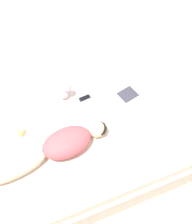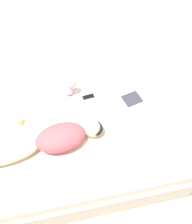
{
  "view_description": "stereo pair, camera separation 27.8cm",
  "coord_description": "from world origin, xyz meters",
  "px_view_note": "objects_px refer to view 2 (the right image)",
  "views": [
    {
      "loc": [
        1.38,
        -0.28,
        2.86
      ],
      "look_at": [
        -0.12,
        0.32,
        0.59
      ],
      "focal_mm": 42.0,
      "sensor_mm": 36.0,
      "label": 1
    },
    {
      "loc": [
        1.46,
        -0.01,
        2.86
      ],
      "look_at": [
        -0.12,
        0.32,
        0.59
      ],
      "focal_mm": 42.0,
      "sensor_mm": 36.0,
      "label": 2
    }
  ],
  "objects_px": {
    "person": "(46,142)",
    "cell_phone": "(88,97)",
    "coffee_mug": "(20,121)",
    "open_magazine": "(126,91)"
  },
  "relations": [
    {
      "from": "person",
      "to": "coffee_mug",
      "type": "bearing_deg",
      "value": -150.01
    },
    {
      "from": "open_magazine",
      "to": "coffee_mug",
      "type": "relative_size",
      "value": 5.71
    },
    {
      "from": "coffee_mug",
      "to": "cell_phone",
      "type": "relative_size",
      "value": 0.71
    },
    {
      "from": "person",
      "to": "coffee_mug",
      "type": "relative_size",
      "value": 12.26
    },
    {
      "from": "coffee_mug",
      "to": "open_magazine",
      "type": "bearing_deg",
      "value": 98.72
    },
    {
      "from": "person",
      "to": "cell_phone",
      "type": "relative_size",
      "value": 8.71
    },
    {
      "from": "person",
      "to": "open_magazine",
      "type": "distance_m",
      "value": 1.1
    },
    {
      "from": "person",
      "to": "cell_phone",
      "type": "height_order",
      "value": "person"
    },
    {
      "from": "cell_phone",
      "to": "person",
      "type": "bearing_deg",
      "value": -51.2
    },
    {
      "from": "cell_phone",
      "to": "coffee_mug",
      "type": "bearing_deg",
      "value": -82.46
    }
  ]
}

